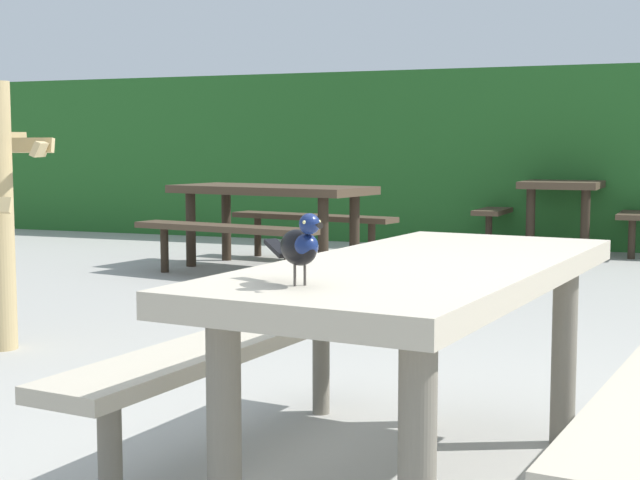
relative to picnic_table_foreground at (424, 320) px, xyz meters
The scene contains 5 objects.
hedge_wall 8.02m from the picnic_table_foreground, 88.36° to the left, with size 28.00×1.49×1.93m, color #235B23.
picnic_table_foreground is the anchor object (origin of this frame).
bird_grackle 0.70m from the picnic_table_foreground, 103.93° to the right, with size 0.23×0.21×0.18m.
picnic_table_mid_left 7.37m from the picnic_table_foreground, 92.68° to the left, with size 1.75×1.83×0.74m.
picnic_table_mid_right 5.49m from the picnic_table_foreground, 118.86° to the left, with size 1.98×1.96×0.74m.
Camera 1 is at (0.48, -2.60, 1.08)m, focal length 52.19 mm.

